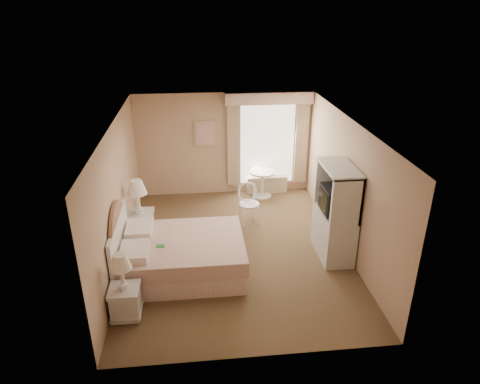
{
  "coord_description": "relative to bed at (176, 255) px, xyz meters",
  "views": [
    {
      "loc": [
        -0.68,
        -7.08,
        4.44
      ],
      "look_at": [
        0.12,
        0.3,
        1.09
      ],
      "focal_mm": 32.0,
      "sensor_mm": 36.0,
      "label": 1
    }
  ],
  "objects": [
    {
      "name": "cafe_chair",
      "position": [
        1.5,
        1.74,
        0.16
      ],
      "size": [
        0.5,
        0.5,
        0.9
      ],
      "rotation": [
        0.0,
        0.0,
        0.19
      ],
      "color": "white",
      "rests_on": "room"
    },
    {
      "name": "armoire",
      "position": [
        2.93,
        0.28,
        0.38
      ],
      "size": [
        0.54,
        1.07,
        1.79
      ],
      "color": "silver",
      "rests_on": "room"
    },
    {
      "name": "nightstand_near",
      "position": [
        -0.72,
        -1.1,
        0.05
      ],
      "size": [
        0.45,
        0.45,
        1.09
      ],
      "color": "silver",
      "rests_on": "room"
    },
    {
      "name": "round_table",
      "position": [
        2.01,
        3.03,
        0.08
      ],
      "size": [
        0.62,
        0.62,
        0.66
      ],
      "color": "white",
      "rests_on": "room"
    },
    {
      "name": "bed",
      "position": [
        0.0,
        0.0,
        0.0
      ],
      "size": [
        2.16,
        1.69,
        1.5
      ],
      "color": "tan",
      "rests_on": "room"
    },
    {
      "name": "window",
      "position": [
        2.17,
        3.28,
        0.98
      ],
      "size": [
        2.05,
        0.22,
        2.51
      ],
      "color": "white",
      "rests_on": "room"
    },
    {
      "name": "room",
      "position": [
        1.12,
        0.63,
        0.89
      ],
      "size": [
        4.21,
        5.51,
        2.51
      ],
      "color": "brown",
      "rests_on": "ground"
    },
    {
      "name": "nightstand_far",
      "position": [
        -0.72,
        1.17,
        0.13
      ],
      "size": [
        0.53,
        0.53,
        1.29
      ],
      "color": "silver",
      "rests_on": "room"
    },
    {
      "name": "framed_art",
      "position": [
        0.67,
        3.34,
        1.19
      ],
      "size": [
        0.52,
        0.04,
        0.62
      ],
      "color": "tan",
      "rests_on": "room"
    }
  ]
}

